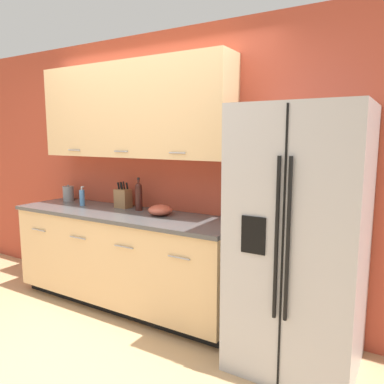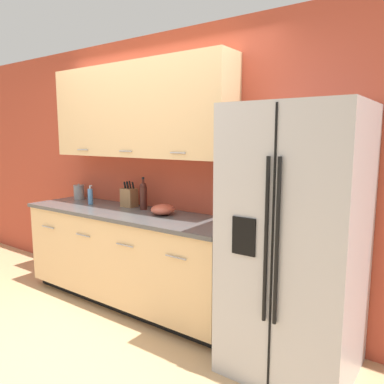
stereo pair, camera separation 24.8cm
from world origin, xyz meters
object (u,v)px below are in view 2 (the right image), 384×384
at_px(wine_bottle, 143,195).
at_px(soap_dispenser, 90,196).
at_px(mixing_bowl, 163,210).
at_px(refrigerator, 295,241).
at_px(steel_canister, 79,192).
at_px(knife_block, 129,197).

xyz_separation_m(wine_bottle, soap_dispenser, (-0.67, -0.10, -0.06)).
bearing_deg(mixing_bowl, soap_dispenser, -178.59).
xyz_separation_m(refrigerator, mixing_bowl, (-1.30, 0.14, 0.05)).
distance_m(soap_dispenser, mixing_bowl, 0.98).
bearing_deg(refrigerator, wine_bottle, 172.26).
bearing_deg(wine_bottle, steel_canister, 178.19).
relative_size(knife_block, steel_canister, 1.48).
bearing_deg(soap_dispenser, wine_bottle, 8.77).
bearing_deg(refrigerator, mixing_bowl, 173.85).
distance_m(knife_block, wine_bottle, 0.23).
distance_m(refrigerator, steel_canister, 2.65).
height_order(refrigerator, knife_block, refrigerator).
bearing_deg(soap_dispenser, refrigerator, -2.92).
bearing_deg(steel_canister, knife_block, -0.15).
distance_m(wine_bottle, mixing_bowl, 0.33).
relative_size(refrigerator, steel_canister, 10.37).
height_order(refrigerator, soap_dispenser, refrigerator).
bearing_deg(steel_canister, refrigerator, -5.44).
relative_size(wine_bottle, steel_canister, 1.79).
bearing_deg(mixing_bowl, steel_canister, 175.25).
height_order(refrigerator, wine_bottle, refrigerator).
distance_m(knife_block, soap_dispenser, 0.46).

